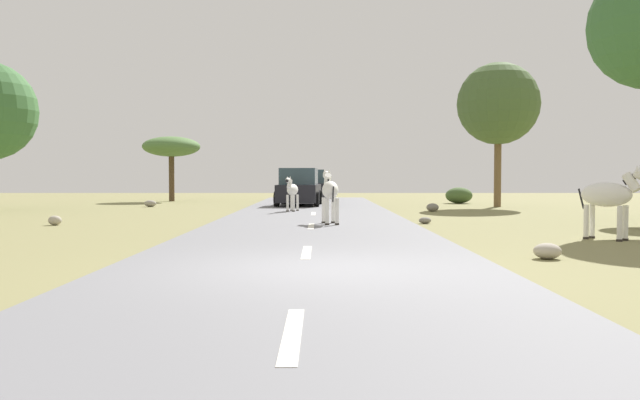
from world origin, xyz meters
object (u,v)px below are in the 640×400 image
Objects in this scene: bush_0 at (458,195)px; rock_4 at (54,220)px; car_0 at (299,188)px; rock_2 at (150,204)px; zebra_2 at (329,191)px; zebra_0 at (292,190)px; rock_1 at (547,251)px; tree_5 at (498,104)px; tree_0 at (171,147)px; rock_3 at (424,220)px; rock_0 at (432,207)px; car_1 at (309,186)px; zebra_1 at (610,196)px.

bush_0 is 21.15m from rock_4.
rock_2 is (-6.88, -0.46, -0.69)m from car_0.
zebra_2 is 0.38× the size of car_0.
rock_2 is at bearing 90.95° from rock_4.
zebra_0 is 3.06× the size of rock_1.
rock_4 is (-15.88, -11.22, -4.60)m from tree_5.
bush_0 is at bearing -10.36° from tree_0.
car_0 is 19.90m from rock_1.
rock_2 is at bearing 136.11° from rock_3.
zebra_2 reaches higher than rock_0.
rock_3 is (-1.37, -6.59, -0.07)m from rock_0.
bush_0 reaches higher than rock_4.
car_0 is at bearing 3.86° from rock_2.
rock_3 is (2.86, 0.72, -0.90)m from zebra_2.
car_1 is at bearing 85.22° from zebra_2.
zebra_2 is 18.75m from car_1.
rock_2 is (-12.37, 3.98, -0.01)m from rock_0.
rock_4 is (-7.95, 0.09, -0.86)m from zebra_2.
tree_0 is 7.27m from rock_2.
rock_3 is at bearing -101.76° from rock_0.
zebra_2 is at bearing -90.48° from car_1.
zebra_0 is 5.12m from car_0.
tree_0 reaches higher than zebra_0.
bush_0 is 8.24m from rock_0.
zebra_0 is at bearing 44.91° from rock_4.
car_0 reaches higher than rock_4.
zebra_2 reaches higher than rock_3.
rock_0 is at bearing -122.03° from zebra_1.
rock_2 is at bearing 121.99° from rock_1.
car_1 is 19.93m from rock_4.
zebra_2 is at bearing -120.06° from rock_0.
zebra_2 is 3.05× the size of rock_2.
rock_3 is at bearing -81.43° from car_1.
tree_5 reaches higher than bush_0.
zebra_0 is 6.79m from zebra_2.
zebra_1 is 0.25× the size of tree_5.
car_0 is at bearing 177.19° from tree_5.
rock_3 is (4.12, -11.04, -0.75)m from car_0.
zebra_0 is 0.22× the size of tree_5.
car_0 is 11.81m from rock_3.
zebra_0 is at bearing -153.37° from tree_5.
zebra_1 is 26.78m from tree_0.
car_0 is 9.90m from tree_0.
zebra_1 is 0.37× the size of car_1.
tree_5 is 4.78× the size of bush_0.
rock_1 is at bearing -58.01° from rock_2.
rock_0 is at bearing -132.75° from tree_5.
rock_3 is (-5.07, -10.59, -4.64)m from tree_5.
rock_2 is at bearing -179.95° from tree_5.
rock_0 is (-3.69, -4.00, -4.57)m from tree_5.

